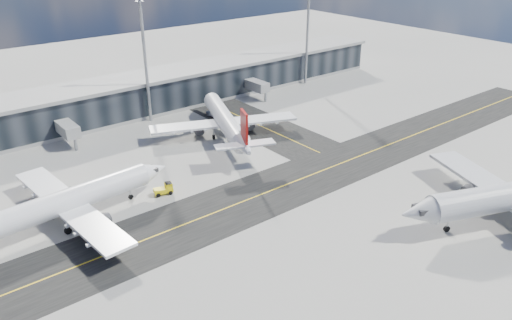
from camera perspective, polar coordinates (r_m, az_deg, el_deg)
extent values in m
plane|color=gray|center=(83.81, 3.48, -4.55)|extent=(300.00, 300.00, 0.00)
cube|color=black|center=(86.43, 1.71, -3.52)|extent=(180.00, 14.00, 0.02)
cube|color=black|center=(118.76, -1.26, 4.72)|extent=(14.00, 50.00, 0.02)
cube|color=yellow|center=(86.42, 1.71, -3.51)|extent=(180.00, 0.25, 0.01)
cube|color=yellow|center=(118.76, -1.26, 4.73)|extent=(0.25, 50.00, 0.01)
cube|color=black|center=(125.09, -13.57, 7.02)|extent=(150.00, 12.00, 8.00)
cube|color=gray|center=(123.84, -13.77, 8.95)|extent=(152.00, 13.00, 0.80)
cube|color=gray|center=(126.21, -13.40, 5.47)|extent=(150.00, 12.20, 0.80)
cube|color=gray|center=(111.55, -20.95, 3.54)|extent=(3.00, 10.00, 2.40)
cylinder|color=gray|center=(107.89, -19.90, 1.66)|extent=(0.60, 0.60, 2.40)
cube|color=gray|center=(133.63, -0.28, 8.65)|extent=(3.00, 10.00, 2.40)
cylinder|color=gray|center=(130.59, 1.09, 7.19)|extent=(0.60, 0.60, 2.40)
cylinder|color=gray|center=(116.29, -12.53, 10.91)|extent=(0.70, 0.70, 28.00)
cylinder|color=gray|center=(144.70, 5.89, 14.09)|extent=(0.70, 0.70, 28.00)
cylinder|color=white|center=(80.74, -21.26, -4.58)|extent=(28.37, 6.08, 3.75)
cone|color=white|center=(86.71, -11.68, -1.19)|extent=(4.99, 4.13, 3.75)
cube|color=white|center=(81.46, -20.56, -4.94)|extent=(7.33, 32.19, 0.47)
cylinder|color=#2D2D30|center=(86.92, -21.42, -3.91)|extent=(4.11, 2.48, 2.16)
cylinder|color=#2D2D30|center=(77.68, -18.10, -6.97)|extent=(4.11, 2.48, 2.16)
cube|color=#BABCBF|center=(86.58, -21.50, -3.48)|extent=(1.90, 0.53, 0.75)
cube|color=#BABCBF|center=(77.30, -18.17, -6.50)|extent=(1.90, 0.53, 0.75)
cube|color=#2D2D30|center=(86.34, -11.96, -1.06)|extent=(2.04, 2.21, 0.66)
cylinder|color=gray|center=(85.89, -14.16, -3.70)|extent=(0.24, 0.24, 1.88)
cylinder|color=black|center=(86.22, -14.11, -4.11)|extent=(0.87, 0.40, 0.84)
cylinder|color=black|center=(84.37, -22.26, -5.97)|extent=(1.07, 0.55, 1.03)
cylinder|color=black|center=(79.74, -20.70, -7.58)|extent=(1.07, 0.55, 1.03)
cylinder|color=white|center=(107.48, -3.55, 4.57)|extent=(14.10, 27.51, 3.76)
cone|color=white|center=(122.25, -5.26, 7.08)|extent=(5.25, 5.77, 3.76)
cone|color=white|center=(92.47, -1.26, 1.46)|extent=(5.60, 6.64, 3.76)
cube|color=white|center=(108.67, -3.65, 4.27)|extent=(31.34, 16.39, 0.47)
cylinder|color=#2D2D30|center=(108.92, -6.64, 3.61)|extent=(3.49, 4.47, 2.16)
cylinder|color=#2D2D30|center=(111.15, -0.91, 4.24)|extent=(3.49, 4.47, 2.16)
cube|color=#BABCBF|center=(108.65, -6.66, 3.98)|extent=(1.06, 1.88, 0.75)
cube|color=#BABCBF|center=(110.89, -0.91, 4.60)|extent=(1.06, 1.88, 0.75)
cube|color=#AD100C|center=(91.38, -1.36, 3.84)|extent=(1.88, 3.81, 5.82)
cube|color=white|center=(92.25, -1.26, 1.78)|extent=(11.43, 6.69, 0.33)
cube|color=#2D2D30|center=(121.70, -5.22, 7.18)|extent=(2.62, 2.52, 0.66)
cylinder|color=gray|center=(118.74, -4.75, 5.21)|extent=(0.29, 0.29, 1.88)
cylinder|color=black|center=(118.98, -4.74, 4.89)|extent=(0.62, 0.91, 0.85)
cylinder|color=black|center=(107.28, -4.86, 2.62)|extent=(0.82, 1.13, 1.03)
cylinder|color=black|center=(108.42, -1.94, 2.95)|extent=(0.82, 1.13, 1.03)
cone|color=#BABCBF|center=(75.53, 18.11, -5.69)|extent=(6.61, 6.00, 4.33)
cylinder|color=#2D2D30|center=(90.36, 24.19, -3.10)|extent=(5.14, 3.98, 2.49)
cube|color=#BABCBF|center=(89.99, 24.29, -2.62)|extent=(2.17, 1.19, 0.87)
cube|color=#2D2D30|center=(75.61, 18.49, -5.34)|extent=(2.88, 3.01, 0.76)
cylinder|color=gray|center=(80.02, 21.04, -6.86)|extent=(0.34, 0.34, 2.16)
cylinder|color=black|center=(80.43, 20.96, -7.35)|extent=(1.04, 0.71, 0.97)
cylinder|color=black|center=(91.06, 26.87, -4.49)|extent=(1.31, 0.94, 1.19)
cube|color=yellow|center=(86.40, -10.56, -3.40)|extent=(3.45, 2.22, 0.74)
cube|color=yellow|center=(86.26, -9.98, -2.88)|extent=(1.47, 1.62, 0.95)
cube|color=black|center=(86.09, -10.00, -2.66)|extent=(1.35, 1.54, 0.26)
cylinder|color=black|center=(87.40, -9.98, -3.31)|extent=(0.78, 0.44, 0.74)
cylinder|color=black|center=(86.22, -9.74, -3.71)|extent=(0.78, 0.44, 0.74)
cylinder|color=black|center=(87.00, -11.32, -3.57)|extent=(0.78, 0.44, 0.74)
cylinder|color=black|center=(85.82, -11.10, -3.98)|extent=(0.78, 0.44, 0.74)
imported|color=white|center=(120.43, -4.53, 5.31)|extent=(3.14, 5.60, 1.48)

